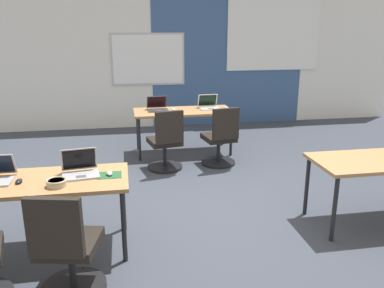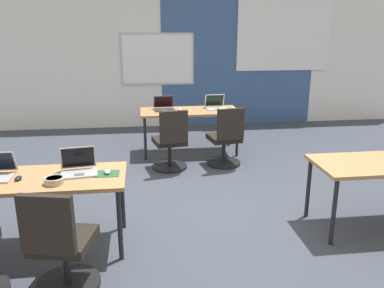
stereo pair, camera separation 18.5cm
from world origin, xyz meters
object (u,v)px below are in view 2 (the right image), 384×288
at_px(desk_near_left, 38,184).
at_px(laptop_near_left_inner, 79,168).
at_px(mouse_far_left, 180,109).
at_px(snack_bowl, 54,180).
at_px(laptop_far_right, 216,106).
at_px(chair_far_left, 171,145).
at_px(chair_near_left_inner, 61,250).
at_px(laptop_far_left, 164,107).
at_px(mouse_near_left_end, 18,178).
at_px(mouse_near_left_inner, 107,172).
at_px(mouse_far_right, 233,108).
at_px(desk_far_center, 190,114).
at_px(chair_far_right, 226,142).

height_order(desk_near_left, laptop_near_left_inner, laptop_near_left_inner).
height_order(mouse_far_left, snack_bowl, snack_bowl).
height_order(laptop_far_right, laptop_near_left_inner, laptop_near_left_inner).
bearing_deg(chair_far_left, chair_near_left_inner, 57.26).
bearing_deg(laptop_far_left, mouse_near_left_end, -119.35).
bearing_deg(laptop_far_left, mouse_near_left_inner, -106.19).
distance_m(mouse_near_left_end, laptop_far_right, 3.75).
distance_m(mouse_near_left_end, mouse_far_left, 3.36).
bearing_deg(mouse_near_left_end, mouse_far_right, 47.26).
bearing_deg(chair_near_left_inner, mouse_near_left_inner, -101.50).
relative_size(mouse_near_left_end, laptop_far_right, 0.30).
height_order(desk_far_center, mouse_near_left_inner, mouse_near_left_inner).
xyz_separation_m(mouse_far_right, chair_near_left_inner, (-2.17, -3.52, -0.36)).
distance_m(chair_far_left, chair_near_left_inner, 2.92).
xyz_separation_m(desk_near_left, mouse_near_left_inner, (0.63, 0.01, 0.08)).
relative_size(mouse_far_right, snack_bowl, 0.58).
bearing_deg(mouse_far_right, mouse_far_left, 178.60).
xyz_separation_m(desk_near_left, mouse_far_left, (1.59, 2.83, 0.08)).
xyz_separation_m(mouse_far_right, mouse_far_left, (-0.89, 0.02, 0.00)).
height_order(laptop_far_right, mouse_far_left, laptop_far_right).
height_order(mouse_near_left_end, chair_far_left, chair_far_left).
distance_m(chair_far_right, mouse_near_left_inner, 2.61).
bearing_deg(mouse_far_left, laptop_far_left, 167.94).
distance_m(mouse_near_left_inner, chair_near_left_inner, 0.87).
height_order(desk_far_center, laptop_far_left, laptop_far_left).
xyz_separation_m(laptop_far_right, mouse_far_right, (0.28, -0.07, -0.03)).
bearing_deg(mouse_near_left_inner, laptop_near_left_inner, 166.80).
height_order(mouse_far_right, chair_far_left, chair_far_left).
bearing_deg(chair_near_left_inner, chair_far_right, -111.83).
distance_m(desk_near_left, snack_bowl, 0.27).
bearing_deg(mouse_near_left_inner, snack_bowl, -157.24).
xyz_separation_m(mouse_near_left_end, snack_bowl, (0.34, -0.13, 0.02)).
height_order(mouse_near_left_inner, snack_bowl, snack_bowl).
height_order(mouse_far_right, chair_far_right, chair_far_right).
height_order(desk_far_center, chair_near_left_inner, chair_near_left_inner).
bearing_deg(laptop_far_right, desk_near_left, -129.99).
xyz_separation_m(chair_far_right, laptop_far_left, (-0.86, 0.82, 0.39)).
bearing_deg(mouse_far_right, mouse_near_left_end, -132.74).
distance_m(laptop_far_right, laptop_far_left, 0.86).
distance_m(laptop_far_right, laptop_near_left_inner, 3.35).
height_order(mouse_far_left, laptop_near_left_inner, laptop_near_left_inner).
bearing_deg(chair_far_left, laptop_near_left_inner, 51.06).
bearing_deg(laptop_far_left, desk_far_center, -13.93).
xyz_separation_m(chair_far_right, laptop_near_left_inner, (-1.84, -1.99, 0.39)).
bearing_deg(snack_bowl, mouse_near_left_inner, 22.76).
xyz_separation_m(chair_far_left, mouse_near_left_inner, (-0.74, -1.99, 0.36)).
height_order(mouse_far_right, snack_bowl, snack_bowl).
height_order(desk_far_center, laptop_far_right, laptop_far_right).
relative_size(mouse_near_left_end, chair_near_left_inner, 0.11).
bearing_deg(desk_near_left, mouse_far_left, 60.61).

